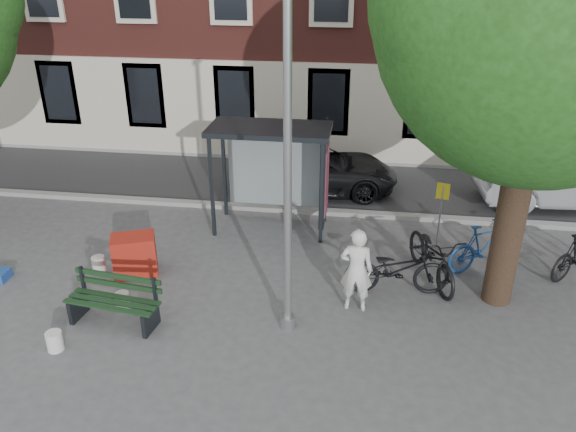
# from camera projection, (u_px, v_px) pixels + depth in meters

# --- Properties ---
(ground) EXTENTS (90.00, 90.00, 0.00)m
(ground) POSITION_uv_depth(u_px,v_px,m) (288.00, 327.00, 10.43)
(ground) COLOR #4C4C4F
(ground) RESTS_ON ground
(road) EXTENTS (40.00, 4.00, 0.01)m
(road) POSITION_uv_depth(u_px,v_px,m) (321.00, 185.00, 16.67)
(road) COLOR #28282B
(road) RESTS_ON ground
(curb_near) EXTENTS (40.00, 0.25, 0.12)m
(curb_near) POSITION_uv_depth(u_px,v_px,m) (315.00, 211.00, 14.87)
(curb_near) COLOR gray
(curb_near) RESTS_ON ground
(curb_far) EXTENTS (40.00, 0.25, 0.12)m
(curb_far) POSITION_uv_depth(u_px,v_px,m) (327.00, 160.00, 18.44)
(curb_far) COLOR gray
(curb_far) RESTS_ON ground
(lamppost) EXTENTS (0.28, 0.35, 6.11)m
(lamppost) POSITION_uv_depth(u_px,v_px,m) (288.00, 189.00, 9.23)
(lamppost) COLOR #9EA0A3
(lamppost) RESTS_ON ground
(tree_right) EXTENTS (5.76, 5.60, 8.20)m
(tree_right) POSITION_uv_depth(u_px,v_px,m) (555.00, 1.00, 8.72)
(tree_right) COLOR black
(tree_right) RESTS_ON ground
(bus_shelter) EXTENTS (2.85, 1.45, 2.62)m
(bus_shelter) POSITION_uv_depth(u_px,v_px,m) (287.00, 155.00, 13.34)
(bus_shelter) COLOR #1E2328
(bus_shelter) RESTS_ON ground
(painter) EXTENTS (0.64, 0.43, 1.72)m
(painter) POSITION_uv_depth(u_px,v_px,m) (356.00, 270.00, 10.61)
(painter) COLOR silver
(painter) RESTS_ON ground
(bench) EXTENTS (1.82, 0.80, 0.91)m
(bench) POSITION_uv_depth(u_px,v_px,m) (114.00, 303.00, 10.40)
(bench) COLOR #1E2328
(bench) RESTS_ON ground
(bike_a) EXTENTS (2.17, 0.95, 1.10)m
(bike_a) POSITION_uv_depth(u_px,v_px,m) (397.00, 269.00, 11.24)
(bike_a) COLOR black
(bike_a) RESTS_ON ground
(bike_b) EXTENTS (1.83, 1.37, 1.09)m
(bike_b) POSITION_uv_depth(u_px,v_px,m) (484.00, 247.00, 12.09)
(bike_b) COLOR navy
(bike_b) RESTS_ON ground
(bike_c) EXTENTS (1.44, 2.34, 1.16)m
(bike_c) POSITION_uv_depth(u_px,v_px,m) (432.00, 255.00, 11.68)
(bike_c) COLOR black
(bike_c) RESTS_ON ground
(car_dark) EXTENTS (4.86, 2.69, 1.29)m
(car_dark) POSITION_uv_depth(u_px,v_px,m) (315.00, 170.00, 16.02)
(car_dark) COLOR black
(car_dark) RESTS_ON ground
(car_silver) EXTENTS (4.91, 2.07, 1.58)m
(car_silver) POSITION_uv_depth(u_px,v_px,m) (570.00, 178.00, 15.04)
(car_silver) COLOR #989B9F
(car_silver) RESTS_ON ground
(red_stand) EXTENTS (1.06, 0.88, 0.90)m
(red_stand) POSITION_uv_depth(u_px,v_px,m) (135.00, 255.00, 11.94)
(red_stand) COLOR #A62116
(red_stand) RESTS_ON ground
(bucket_a) EXTENTS (0.31, 0.31, 0.36)m
(bucket_a) POSITION_uv_depth(u_px,v_px,m) (55.00, 341.00, 9.76)
(bucket_a) COLOR silver
(bucket_a) RESTS_ON ground
(bucket_b) EXTENTS (0.33, 0.33, 0.36)m
(bucket_b) POSITION_uv_depth(u_px,v_px,m) (99.00, 264.00, 12.13)
(bucket_b) COLOR silver
(bucket_b) RESTS_ON ground
(bucket_c) EXTENTS (0.36, 0.36, 0.36)m
(bucket_c) POSITION_uv_depth(u_px,v_px,m) (123.00, 301.00, 10.86)
(bucket_c) COLOR silver
(bucket_c) RESTS_ON ground
(notice_sign) EXTENTS (0.28, 0.10, 1.66)m
(notice_sign) POSITION_uv_depth(u_px,v_px,m) (441.00, 204.00, 12.60)
(notice_sign) COLOR #9EA0A3
(notice_sign) RESTS_ON ground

